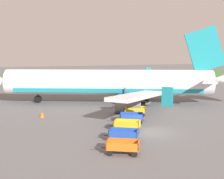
{
  "coord_description": "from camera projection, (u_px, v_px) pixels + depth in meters",
  "views": [
    {
      "loc": [
        -11.59,
        -27.19,
        8.21
      ],
      "look_at": [
        -0.87,
        10.86,
        2.8
      ],
      "focal_mm": 49.54,
      "sensor_mm": 36.0,
      "label": 1
    }
  ],
  "objects": [
    {
      "name": "grass_strip",
      "position": [
        70.0,
        78.0,
        82.84
      ],
      "size": [
        220.0,
        28.0,
        0.06
      ],
      "primitive_type": "cube",
      "color": "#477A38",
      "rests_on": "ground"
    },
    {
      "name": "baggage_cart_nearest",
      "position": [
        123.0,
        147.0,
        23.85
      ],
      "size": [
        3.55,
        2.29,
        1.07
      ],
      "color": "orange",
      "rests_on": "ground"
    },
    {
      "name": "baggage_cart_third_in_row",
      "position": [
        127.0,
        125.0,
        30.42
      ],
      "size": [
        3.47,
        2.43,
        1.07
      ],
      "color": "gold",
      "rests_on": "ground"
    },
    {
      "name": "ground_plane",
      "position": [
        151.0,
        132.0,
        30.15
      ],
      "size": [
        220.0,
        220.0,
        0.0
      ],
      "primitive_type": "plane",
      "color": "slate"
    },
    {
      "name": "baggage_cart_far_end",
      "position": [
        135.0,
        111.0,
        37.37
      ],
      "size": [
        3.56,
        2.27,
        1.07
      ],
      "color": "gold",
      "rests_on": "ground"
    },
    {
      "name": "baggage_cart_second_in_row",
      "position": [
        124.0,
        135.0,
        27.07
      ],
      "size": [
        3.5,
        2.39,
        1.07
      ],
      "color": "#234CB2",
      "rests_on": "ground"
    },
    {
      "name": "traffic_cone_near_plane",
      "position": [
        42.0,
        115.0,
        36.39
      ],
      "size": [
        0.52,
        0.52,
        0.68
      ],
      "primitive_type": "cone",
      "color": "orange",
      "rests_on": "ground"
    },
    {
      "name": "service_truck_beside_carts",
      "position": [
        129.0,
        97.0,
        44.23
      ],
      "size": [
        4.6,
        4.22,
        2.1
      ],
      "color": "slate",
      "rests_on": "ground"
    },
    {
      "name": "airplane",
      "position": [
        115.0,
        83.0,
        45.09
      ],
      "size": [
        36.66,
        29.81,
        11.34
      ],
      "color": "silver",
      "rests_on": "ground"
    },
    {
      "name": "baggage_cart_fourth_in_row",
      "position": [
        131.0,
        117.0,
        33.8
      ],
      "size": [
        3.58,
        2.19,
        1.07
      ],
      "color": "#234CB2",
      "rests_on": "ground"
    }
  ]
}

